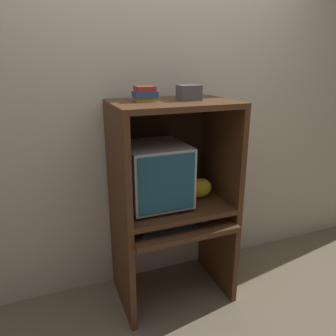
% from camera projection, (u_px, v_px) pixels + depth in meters
% --- Properties ---
extents(ground_plane, '(12.00, 12.00, 0.00)m').
position_uv_depth(ground_plane, '(187.00, 315.00, 2.32)').
color(ground_plane, '#756651').
extents(wall_back, '(6.00, 0.06, 2.60)m').
position_uv_depth(wall_back, '(156.00, 119.00, 2.46)').
color(wall_back, beige).
rests_on(wall_back, ground_plane).
extents(desk_base, '(0.81, 0.61, 0.65)m').
position_uv_depth(desk_base, '(174.00, 249.00, 2.41)').
color(desk_base, '#4C2D19').
rests_on(desk_base, ground_plane).
extents(desk_monitor_shelf, '(0.81, 0.56, 0.10)m').
position_uv_depth(desk_monitor_shelf, '(173.00, 206.00, 2.34)').
color(desk_monitor_shelf, '#4C2D19').
rests_on(desk_monitor_shelf, desk_base).
extents(hutch_upper, '(0.81, 0.56, 0.72)m').
position_uv_depth(hutch_upper, '(171.00, 140.00, 2.22)').
color(hutch_upper, '#4C2D19').
rests_on(hutch_upper, desk_monitor_shelf).
extents(crt_monitor, '(0.41, 0.44, 0.43)m').
position_uv_depth(crt_monitor, '(156.00, 174.00, 2.24)').
color(crt_monitor, '#B2B2B7').
rests_on(crt_monitor, desk_monitor_shelf).
extents(keyboard, '(0.39, 0.14, 0.03)m').
position_uv_depth(keyboard, '(167.00, 227.00, 2.18)').
color(keyboard, black).
rests_on(keyboard, desk_base).
extents(mouse, '(0.07, 0.05, 0.03)m').
position_uv_depth(mouse, '(202.00, 221.00, 2.25)').
color(mouse, '#28282B').
rests_on(mouse, desk_base).
extents(snack_bag, '(0.18, 0.13, 0.14)m').
position_uv_depth(snack_bag, '(200.00, 188.00, 2.40)').
color(snack_bag, gold).
rests_on(snack_bag, desk_monitor_shelf).
extents(book_stack, '(0.15, 0.11, 0.10)m').
position_uv_depth(book_stack, '(145.00, 94.00, 2.06)').
color(book_stack, gold).
rests_on(book_stack, hutch_upper).
extents(storage_box, '(0.14, 0.12, 0.10)m').
position_uv_depth(storage_box, '(189.00, 93.00, 2.13)').
color(storage_box, '#4C4C51').
rests_on(storage_box, hutch_upper).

